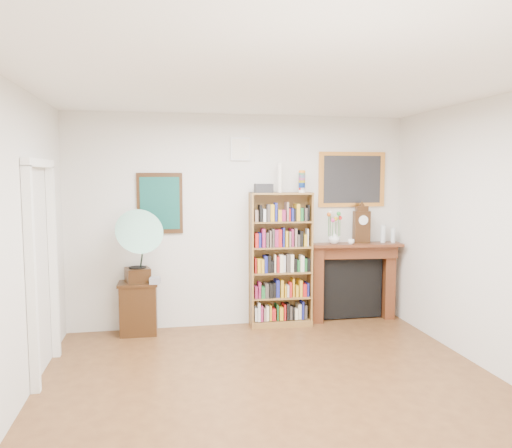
{
  "coord_description": "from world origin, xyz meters",
  "views": [
    {
      "loc": [
        -1.02,
        -4.03,
        2.02
      ],
      "look_at": [
        0.04,
        1.6,
        1.45
      ],
      "focal_mm": 35.0,
      "sensor_mm": 36.0,
      "label": 1
    }
  ],
  "objects_px": {
    "teacup": "(351,242)",
    "side_cabinet": "(139,308)",
    "bookshelf": "(281,252)",
    "mantel_clock": "(362,225)",
    "gramophone": "(136,242)",
    "bottle_right": "(393,235)",
    "cd_stack": "(155,281)",
    "flower_vase": "(334,238)",
    "bottle_left": "(383,234)",
    "fireplace": "(353,275)"
  },
  "relations": [
    {
      "from": "side_cabinet",
      "to": "gramophone",
      "type": "height_order",
      "value": "gramophone"
    },
    {
      "from": "gramophone",
      "to": "teacup",
      "type": "xyz_separation_m",
      "value": [
        2.81,
        0.08,
        -0.08
      ]
    },
    {
      "from": "cd_stack",
      "to": "bottle_right",
      "type": "distance_m",
      "value": 3.28
    },
    {
      "from": "bookshelf",
      "to": "cd_stack",
      "type": "height_order",
      "value": "bookshelf"
    },
    {
      "from": "teacup",
      "to": "bookshelf",
      "type": "bearing_deg",
      "value": 175.98
    },
    {
      "from": "bottle_right",
      "to": "flower_vase",
      "type": "bearing_deg",
      "value": 178.34
    },
    {
      "from": "bottle_left",
      "to": "mantel_clock",
      "type": "bearing_deg",
      "value": 176.52
    },
    {
      "from": "bottle_left",
      "to": "fireplace",
      "type": "bearing_deg",
      "value": 174.55
    },
    {
      "from": "teacup",
      "to": "side_cabinet",
      "type": "bearing_deg",
      "value": 179.27
    },
    {
      "from": "bookshelf",
      "to": "side_cabinet",
      "type": "bearing_deg",
      "value": -176.01
    },
    {
      "from": "flower_vase",
      "to": "bottle_left",
      "type": "height_order",
      "value": "bottle_left"
    },
    {
      "from": "bookshelf",
      "to": "fireplace",
      "type": "xyz_separation_m",
      "value": [
        1.04,
        0.07,
        -0.36
      ]
    },
    {
      "from": "side_cabinet",
      "to": "cd_stack",
      "type": "bearing_deg",
      "value": -30.89
    },
    {
      "from": "bottle_right",
      "to": "cd_stack",
      "type": "bearing_deg",
      "value": -176.96
    },
    {
      "from": "bookshelf",
      "to": "bottle_left",
      "type": "height_order",
      "value": "bookshelf"
    },
    {
      "from": "fireplace",
      "to": "cd_stack",
      "type": "relative_size",
      "value": 10.85
    },
    {
      "from": "bookshelf",
      "to": "bottle_right",
      "type": "relative_size",
      "value": 10.26
    },
    {
      "from": "gramophone",
      "to": "side_cabinet",
      "type": "bearing_deg",
      "value": 73.9
    },
    {
      "from": "bottle_right",
      "to": "side_cabinet",
      "type": "bearing_deg",
      "value": -179.35
    },
    {
      "from": "gramophone",
      "to": "bottle_right",
      "type": "distance_m",
      "value": 3.46
    },
    {
      "from": "teacup",
      "to": "bottle_left",
      "type": "xyz_separation_m",
      "value": [
        0.5,
        0.1,
        0.09
      ]
    },
    {
      "from": "cd_stack",
      "to": "bottle_right",
      "type": "relative_size",
      "value": 0.6
    },
    {
      "from": "gramophone",
      "to": "fireplace",
      "type": "bearing_deg",
      "value": -9.52
    },
    {
      "from": "bookshelf",
      "to": "fireplace",
      "type": "height_order",
      "value": "bookshelf"
    },
    {
      "from": "cd_stack",
      "to": "fireplace",
      "type": "bearing_deg",
      "value": 5.01
    },
    {
      "from": "fireplace",
      "to": "mantel_clock",
      "type": "bearing_deg",
      "value": -6.32
    },
    {
      "from": "bottle_left",
      "to": "bottle_right",
      "type": "distance_m",
      "value": 0.14
    },
    {
      "from": "bottle_right",
      "to": "gramophone",
      "type": "bearing_deg",
      "value": -177.42
    },
    {
      "from": "fireplace",
      "to": "bottle_left",
      "type": "bearing_deg",
      "value": -0.52
    },
    {
      "from": "side_cabinet",
      "to": "cd_stack",
      "type": "distance_m",
      "value": 0.45
    },
    {
      "from": "flower_vase",
      "to": "bottle_left",
      "type": "bearing_deg",
      "value": -0.08
    },
    {
      "from": "mantel_clock",
      "to": "bookshelf",
      "type": "bearing_deg",
      "value": -173.98
    },
    {
      "from": "bookshelf",
      "to": "bottle_right",
      "type": "xyz_separation_m",
      "value": [
        1.6,
        0.01,
        0.19
      ]
    },
    {
      "from": "side_cabinet",
      "to": "mantel_clock",
      "type": "relative_size",
      "value": 1.32
    },
    {
      "from": "bookshelf",
      "to": "flower_vase",
      "type": "xyz_separation_m",
      "value": [
        0.75,
        0.03,
        0.17
      ]
    },
    {
      "from": "mantel_clock",
      "to": "gramophone",
      "type": "bearing_deg",
      "value": -172.73
    },
    {
      "from": "side_cabinet",
      "to": "flower_vase",
      "type": "xyz_separation_m",
      "value": [
        2.6,
        0.06,
        0.83
      ]
    },
    {
      "from": "bookshelf",
      "to": "teacup",
      "type": "height_order",
      "value": "bookshelf"
    },
    {
      "from": "cd_stack",
      "to": "bottle_left",
      "type": "xyz_separation_m",
      "value": [
        3.1,
        0.2,
        0.49
      ]
    },
    {
      "from": "fireplace",
      "to": "teacup",
      "type": "distance_m",
      "value": 0.51
    },
    {
      "from": "cd_stack",
      "to": "flower_vase",
      "type": "distance_m",
      "value": 2.44
    },
    {
      "from": "gramophone",
      "to": "cd_stack",
      "type": "xyz_separation_m",
      "value": [
        0.22,
        -0.02,
        -0.49
      ]
    },
    {
      "from": "fireplace",
      "to": "gramophone",
      "type": "xyz_separation_m",
      "value": [
        -2.9,
        -0.22,
        0.56
      ]
    },
    {
      "from": "flower_vase",
      "to": "teacup",
      "type": "distance_m",
      "value": 0.23
    },
    {
      "from": "bookshelf",
      "to": "gramophone",
      "type": "relative_size",
      "value": 2.2
    },
    {
      "from": "flower_vase",
      "to": "mantel_clock",
      "type": "bearing_deg",
      "value": 2.58
    },
    {
      "from": "side_cabinet",
      "to": "gramophone",
      "type": "bearing_deg",
      "value": -91.11
    },
    {
      "from": "side_cabinet",
      "to": "teacup",
      "type": "xyz_separation_m",
      "value": [
        2.81,
        -0.04,
        0.78
      ]
    },
    {
      "from": "bookshelf",
      "to": "side_cabinet",
      "type": "xyz_separation_m",
      "value": [
        -1.86,
        -0.03,
        -0.66
      ]
    },
    {
      "from": "bookshelf",
      "to": "fireplace",
      "type": "bearing_deg",
      "value": 6.95
    }
  ]
}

